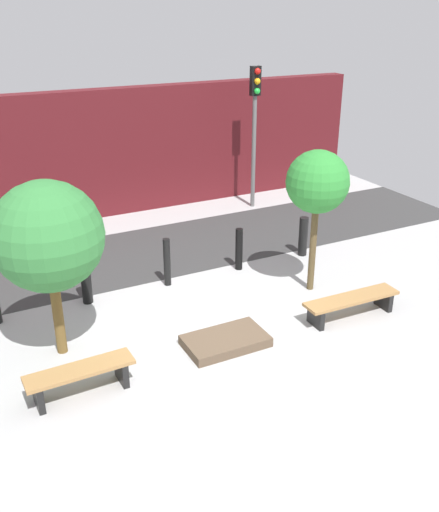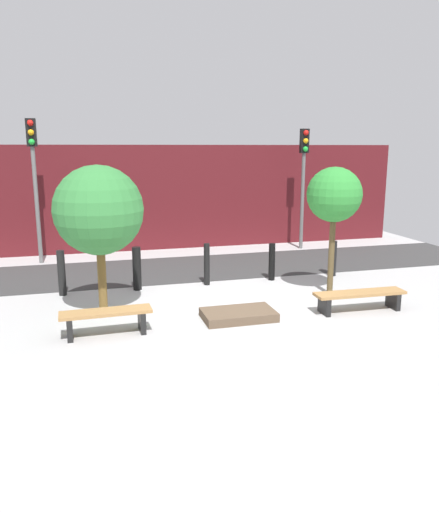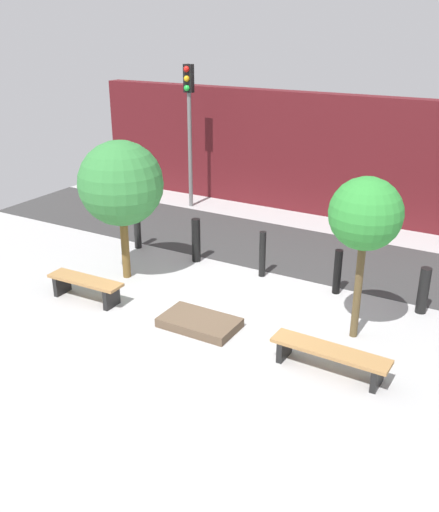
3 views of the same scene
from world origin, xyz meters
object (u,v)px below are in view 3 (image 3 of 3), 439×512
object	(u,v)px
bench_right	(330,355)
tree_behind_right_bench	(366,215)
planter_bed	(200,323)
bench_left	(86,285)
bollard_right	(337,272)
bollard_far_left	(137,228)
traffic_light_west	(189,112)
bollard_center	(262,254)
bollard_left	(196,240)
tree_behind_left_bench	(121,184)
bollard_far_right	(423,290)

from	to	relation	value
bench_right	tree_behind_right_bench	xyz separation A→B (m)	(0.00, 1.32, 2.00)
planter_bed	tree_behind_right_bench	distance (m)	3.61
bench_left	bollard_right	size ratio (longest dim) A/B	1.72
bollard_far_left	traffic_light_west	bearing A→B (deg)	101.47
bench_right	tree_behind_right_bench	distance (m)	2.40
tree_behind_right_bench	bollard_far_left	xyz separation A→B (m)	(-6.09, 1.55, -1.78)
bench_left	bollard_center	size ratio (longest dim) A/B	1.58
bollard_far_left	tree_behind_right_bench	bearing A→B (deg)	-14.26
planter_bed	bollard_right	xyz separation A→B (m)	(1.74, 2.67, 0.40)
bollard_far_left	bollard_center	bearing A→B (deg)	0.00
bench_right	traffic_light_west	world-z (taller)	traffic_light_west
bench_right	bollard_left	xyz separation A→B (m)	(-4.35, 2.87, 0.22)
bench_left	bollard_right	xyz separation A→B (m)	(4.35, 2.87, 0.15)
tree_behind_right_bench	bollard_far_left	world-z (taller)	tree_behind_right_bench
planter_bed	tree_behind_left_bench	size ratio (longest dim) A/B	0.47
bollard_left	bollard_right	size ratio (longest dim) A/B	1.09
bollard_left	bollard_far_right	world-z (taller)	bollard_left
bench_right	bollard_far_right	xyz separation A→B (m)	(0.87, 2.87, 0.16)
bench_left	tree_behind_right_bench	distance (m)	5.74
tree_behind_left_bench	bollard_left	distance (m)	2.40
bench_right	bollard_right	size ratio (longest dim) A/B	2.03
bench_left	traffic_light_west	world-z (taller)	traffic_light_west
bench_right	tree_behind_left_bench	xyz separation A→B (m)	(-5.22, 1.32, 1.83)
bollard_left	planter_bed	bearing A→B (deg)	-56.92
traffic_light_west	bench_right	bearing A→B (deg)	-43.63
bench_left	bollard_far_right	world-z (taller)	bollard_far_right
planter_bed	bollard_far_right	size ratio (longest dim) A/B	1.53
bollard_far_left	bollard_far_right	world-z (taller)	bollard_far_left
bench_left	bollard_far_left	world-z (taller)	bollard_far_left
bollard_left	bollard_far_right	distance (m)	5.22
bench_right	bollard_left	size ratio (longest dim) A/B	1.87
bench_left	bollard_far_left	bearing A→B (deg)	105.24
tree_behind_left_bench	tree_behind_right_bench	bearing A→B (deg)	0.00
bollard_center	bollard_far_right	world-z (taller)	bollard_center
bollard_left	bollard_right	distance (m)	3.48
bench_left	bollard_left	world-z (taller)	bollard_left
planter_bed	bollard_left	distance (m)	3.21
bollard_left	bench_right	bearing A→B (deg)	-33.41
tree_behind_right_bench	bollard_center	distance (m)	3.52
bollard_far_left	bollard_left	world-z (taller)	bollard_far_left
bollard_far_left	bollard_right	distance (m)	5.22
bench_left	bollard_far_right	xyz separation A→B (m)	(6.09, 2.87, 0.14)
bench_right	bollard_left	world-z (taller)	bollard_left
planter_bed	tree_behind_left_bench	bearing A→B (deg)	156.74
planter_bed	bollard_left	bearing A→B (deg)	123.08
bench_left	bollard_far_right	size ratio (longest dim) A/B	1.76
bench_right	bollard_left	distance (m)	5.21
bollard_right	bollard_far_right	bearing A→B (deg)	0.00
tree_behind_left_bench	traffic_light_west	world-z (taller)	traffic_light_west
bollard_far_left	bollard_left	distance (m)	1.74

